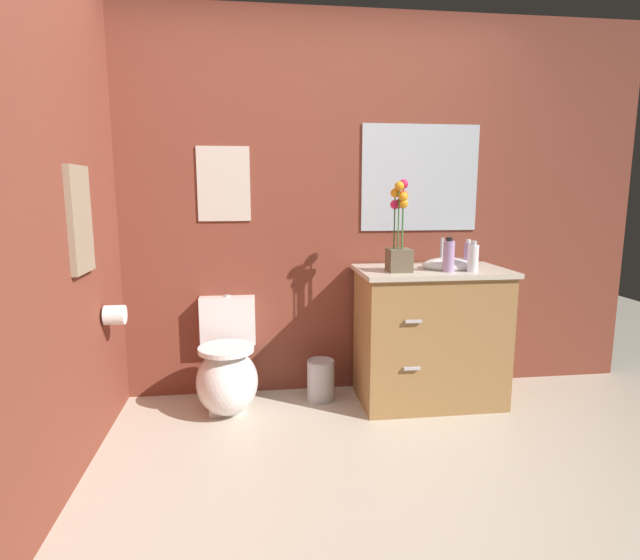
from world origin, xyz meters
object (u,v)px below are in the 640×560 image
object	(u,v)px
trash_bin	(321,380)
hanging_towel	(80,220)
wall_mirror	(420,178)
lotion_bottle	(468,256)
flower_vase	(399,238)
toilet_paper_roll	(115,315)
toilet	(227,372)
wall_poster	(224,184)
vanity_cabinet	(430,334)
hand_wash_bottle	(473,258)
soap_bottle	(449,256)

from	to	relation	value
trash_bin	hanging_towel	size ratio (longest dim) A/B	0.52
wall_mirror	hanging_towel	bearing A→B (deg)	-158.93
hanging_towel	lotion_bottle	bearing A→B (deg)	10.69
lotion_bottle	trash_bin	xyz separation A→B (m)	(-0.91, 0.15, -0.83)
flower_vase	toilet_paper_roll	world-z (taller)	flower_vase
trash_bin	flower_vase	bearing A→B (deg)	-21.59
lotion_bottle	flower_vase	bearing A→B (deg)	-175.56
toilet	flower_vase	bearing A→B (deg)	-6.02
wall_mirror	hanging_towel	world-z (taller)	wall_mirror
toilet	hanging_towel	xyz separation A→B (m)	(-0.65, -0.49, 0.98)
toilet	wall_poster	bearing A→B (deg)	90.00
toilet	toilet_paper_roll	xyz separation A→B (m)	(-0.60, -0.20, 0.44)
wall_mirror	vanity_cabinet	bearing A→B (deg)	-89.48
vanity_cabinet	toilet_paper_roll	distance (m)	1.92
flower_vase	hand_wash_bottle	distance (m)	0.46
hand_wash_bottle	hanging_towel	world-z (taller)	hanging_towel
toilet_paper_roll	soap_bottle	bearing A→B (deg)	1.10
wall_poster	hanging_towel	bearing A→B (deg)	-131.02
flower_vase	toilet_paper_roll	size ratio (longest dim) A/B	5.04
trash_bin	hand_wash_bottle	bearing A→B (deg)	-15.24
hand_wash_bottle	wall_mirror	bearing A→B (deg)	114.38
hand_wash_bottle	wall_poster	distance (m)	1.63
toilet_paper_roll	hand_wash_bottle	bearing A→B (deg)	0.55
wall_mirror	toilet_paper_roll	xyz separation A→B (m)	(-1.90, -0.46, -0.77)
hanging_towel	wall_poster	bearing A→B (deg)	48.98
toilet	soap_bottle	size ratio (longest dim) A/B	3.26
trash_bin	toilet_paper_roll	bearing A→B (deg)	-167.52
flower_vase	soap_bottle	world-z (taller)	flower_vase
wall_poster	hanging_towel	xyz separation A→B (m)	(-0.65, -0.75, -0.18)
wall_mirror	hanging_towel	distance (m)	2.11
vanity_cabinet	wall_mirror	distance (m)	1.04
lotion_bottle	wall_mirror	xyz separation A→B (m)	(-0.21, 0.34, 0.48)
hand_wash_bottle	trash_bin	bearing A→B (deg)	164.76
toilet	vanity_cabinet	size ratio (longest dim) A/B	0.65
hanging_towel	vanity_cabinet	bearing A→B (deg)	13.19
flower_vase	lotion_bottle	world-z (taller)	flower_vase
lotion_bottle	hand_wash_bottle	distance (m)	0.10
hanging_towel	toilet_paper_roll	distance (m)	0.62
toilet_paper_roll	wall_mirror	bearing A→B (deg)	13.73
hand_wash_bottle	hanging_towel	xyz separation A→B (m)	(-2.16, -0.31, 0.26)
wall_poster	hand_wash_bottle	bearing A→B (deg)	-16.47
vanity_cabinet	trash_bin	xyz separation A→B (m)	(-0.70, 0.10, -0.31)
trash_bin	wall_poster	size ratio (longest dim) A/B	0.58
flower_vase	hand_wash_bottle	bearing A→B (deg)	-8.30
lotion_bottle	toilet_paper_roll	bearing A→B (deg)	-176.74
soap_bottle	hanging_towel	xyz separation A→B (m)	(-2.01, -0.33, 0.25)
vanity_cabinet	hanging_towel	world-z (taller)	hanging_towel
toilet	hanging_towel	distance (m)	1.28
flower_vase	lotion_bottle	bearing A→B (deg)	4.44
vanity_cabinet	soap_bottle	size ratio (longest dim) A/B	5.01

